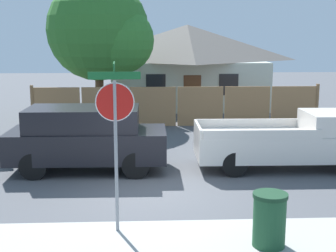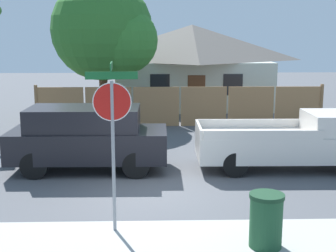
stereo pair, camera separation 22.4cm
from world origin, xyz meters
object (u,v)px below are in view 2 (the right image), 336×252
Objects in this scene: red_suv at (88,137)px; trash_bin at (266,220)px; orange_pickup at (294,142)px; stop_sign at (112,117)px; house at (192,64)px; oak_tree at (107,32)px.

trash_bin is at bearing -51.81° from red_suv.
stop_sign is at bearing -138.01° from orange_pickup.
house is 18.09m from stop_sign.
red_suv is (-4.15, -13.38, -1.36)m from house.
orange_pickup is at bearing 68.41° from trash_bin.
house is 1.36× the size of oak_tree.
orange_pickup is at bearing 38.04° from stop_sign.
orange_pickup is 5.73m from trash_bin.
house is 6.71m from oak_tree.
trash_bin is (4.10, -5.32, -0.50)m from red_suv.
house is 14.08m from red_suv.
trash_bin is at bearing -72.78° from oak_tree.
trash_bin is (-2.11, -5.32, -0.31)m from orange_pickup.
house is at bearing 47.61° from oak_tree.
orange_pickup is at bearing -53.27° from oak_tree.
oak_tree is at bearing -132.39° from house.
red_suv is at bearing -88.55° from oak_tree.
red_suv is (0.22, -8.60, -3.12)m from oak_tree.
house is 18.80m from trash_bin.
stop_sign is (1.37, -13.05, -1.76)m from oak_tree.
oak_tree is 11.23m from orange_pickup.
stop_sign is at bearing -74.89° from red_suv.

